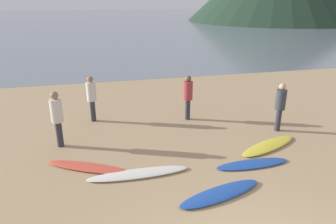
{
  "coord_description": "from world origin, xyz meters",
  "views": [
    {
      "loc": [
        -2.34,
        -2.83,
        4.27
      ],
      "look_at": [
        0.04,
        6.76,
        0.6
      ],
      "focal_mm": 33.32,
      "sensor_mm": 36.0,
      "label": 1
    }
  ],
  "objects_px": {
    "surfboard_3": "(252,164)",
    "person_0": "(57,115)",
    "surfboard_1": "(138,174)",
    "surfboard_4": "(268,146)",
    "person_1": "(188,94)",
    "surfboard_0": "(89,167)",
    "surfboard_2": "(221,193)",
    "person_2": "(92,95)",
    "person_3": "(280,103)"
  },
  "relations": [
    {
      "from": "person_2",
      "to": "surfboard_2",
      "type": "bearing_deg",
      "value": 60.94
    },
    {
      "from": "surfboard_3",
      "to": "person_2",
      "type": "relative_size",
      "value": 1.23
    },
    {
      "from": "surfboard_0",
      "to": "surfboard_3",
      "type": "relative_size",
      "value": 1.16
    },
    {
      "from": "person_1",
      "to": "person_3",
      "type": "xyz_separation_m",
      "value": [
        2.65,
        -1.72,
        -0.01
      ]
    },
    {
      "from": "surfboard_1",
      "to": "person_2",
      "type": "height_order",
      "value": "person_2"
    },
    {
      "from": "surfboard_2",
      "to": "person_2",
      "type": "relative_size",
      "value": 1.3
    },
    {
      "from": "surfboard_0",
      "to": "person_2",
      "type": "height_order",
      "value": "person_2"
    },
    {
      "from": "surfboard_3",
      "to": "person_3",
      "type": "xyz_separation_m",
      "value": [
        1.94,
        1.92,
        0.94
      ]
    },
    {
      "from": "surfboard_0",
      "to": "person_2",
      "type": "distance_m",
      "value": 3.57
    },
    {
      "from": "surfboard_1",
      "to": "surfboard_2",
      "type": "xyz_separation_m",
      "value": [
        1.69,
        -1.3,
        0.0
      ]
    },
    {
      "from": "person_2",
      "to": "person_3",
      "type": "relative_size",
      "value": 1.02
    },
    {
      "from": "surfboard_3",
      "to": "person_0",
      "type": "height_order",
      "value": "person_0"
    },
    {
      "from": "person_0",
      "to": "surfboard_3",
      "type": "bearing_deg",
      "value": 165.87
    },
    {
      "from": "surfboard_2",
      "to": "surfboard_3",
      "type": "xyz_separation_m",
      "value": [
        1.37,
        1.06,
        -0.01
      ]
    },
    {
      "from": "person_2",
      "to": "person_3",
      "type": "bearing_deg",
      "value": 102.51
    },
    {
      "from": "surfboard_1",
      "to": "surfboard_3",
      "type": "distance_m",
      "value": 3.07
    },
    {
      "from": "surfboard_4",
      "to": "person_1",
      "type": "distance_m",
      "value": 3.39
    },
    {
      "from": "person_1",
      "to": "surfboard_1",
      "type": "bearing_deg",
      "value": 96.64
    },
    {
      "from": "surfboard_4",
      "to": "person_1",
      "type": "xyz_separation_m",
      "value": [
        -1.7,
        2.78,
        0.93
      ]
    },
    {
      "from": "surfboard_3",
      "to": "person_2",
      "type": "height_order",
      "value": "person_2"
    },
    {
      "from": "surfboard_0",
      "to": "person_3",
      "type": "height_order",
      "value": "person_3"
    },
    {
      "from": "surfboard_0",
      "to": "surfboard_2",
      "type": "xyz_separation_m",
      "value": [
        2.92,
        -1.93,
        0.0
      ]
    },
    {
      "from": "person_0",
      "to": "surfboard_0",
      "type": "bearing_deg",
      "value": 128.81
    },
    {
      "from": "person_0",
      "to": "person_2",
      "type": "relative_size",
      "value": 1.03
    },
    {
      "from": "surfboard_0",
      "to": "person_0",
      "type": "bearing_deg",
      "value": 145.27
    },
    {
      "from": "surfboard_4",
      "to": "person_1",
      "type": "height_order",
      "value": "person_1"
    },
    {
      "from": "surfboard_0",
      "to": "surfboard_1",
      "type": "height_order",
      "value": "surfboard_0"
    },
    {
      "from": "person_0",
      "to": "person_1",
      "type": "xyz_separation_m",
      "value": [
        4.4,
        1.2,
        -0.04
      ]
    },
    {
      "from": "person_0",
      "to": "person_3",
      "type": "height_order",
      "value": "person_0"
    },
    {
      "from": "surfboard_0",
      "to": "surfboard_4",
      "type": "bearing_deg",
      "value": 27.84
    },
    {
      "from": "surfboard_2",
      "to": "person_2",
      "type": "bearing_deg",
      "value": 102.02
    },
    {
      "from": "person_2",
      "to": "person_3",
      "type": "height_order",
      "value": "person_2"
    },
    {
      "from": "surfboard_3",
      "to": "person_3",
      "type": "bearing_deg",
      "value": 44.83
    },
    {
      "from": "surfboard_2",
      "to": "person_1",
      "type": "xyz_separation_m",
      "value": [
        0.67,
        4.7,
        0.93
      ]
    },
    {
      "from": "surfboard_2",
      "to": "surfboard_3",
      "type": "bearing_deg",
      "value": 22.92
    },
    {
      "from": "surfboard_2",
      "to": "surfboard_3",
      "type": "height_order",
      "value": "surfboard_2"
    },
    {
      "from": "person_1",
      "to": "surfboard_3",
      "type": "bearing_deg",
      "value": 142.33
    },
    {
      "from": "surfboard_1",
      "to": "person_2",
      "type": "xyz_separation_m",
      "value": [
        -1.02,
        4.06,
        0.94
      ]
    },
    {
      "from": "surfboard_2",
      "to": "person_0",
      "type": "bearing_deg",
      "value": 122.01
    },
    {
      "from": "person_1",
      "to": "surfboard_0",
      "type": "bearing_deg",
      "value": 79.11
    },
    {
      "from": "surfboard_3",
      "to": "surfboard_0",
      "type": "bearing_deg",
      "value": 168.76
    },
    {
      "from": "person_3",
      "to": "surfboard_0",
      "type": "bearing_deg",
      "value": 35.98
    },
    {
      "from": "surfboard_4",
      "to": "surfboard_2",
      "type": "bearing_deg",
      "value": -163.33
    },
    {
      "from": "surfboard_1",
      "to": "surfboard_4",
      "type": "xyz_separation_m",
      "value": [
        4.06,
        0.63,
        -0.0
      ]
    },
    {
      "from": "surfboard_3",
      "to": "person_3",
      "type": "relative_size",
      "value": 1.25
    },
    {
      "from": "person_3",
      "to": "surfboard_4",
      "type": "bearing_deg",
      "value": 74.47
    },
    {
      "from": "person_0",
      "to": "person_1",
      "type": "bearing_deg",
      "value": -153.3
    },
    {
      "from": "surfboard_3",
      "to": "person_1",
      "type": "relative_size",
      "value": 1.25
    },
    {
      "from": "surfboard_3",
      "to": "person_0",
      "type": "xyz_separation_m",
      "value": [
        -5.1,
        2.44,
        0.98
      ]
    },
    {
      "from": "surfboard_1",
      "to": "surfboard_4",
      "type": "relative_size",
      "value": 1.15
    }
  ]
}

